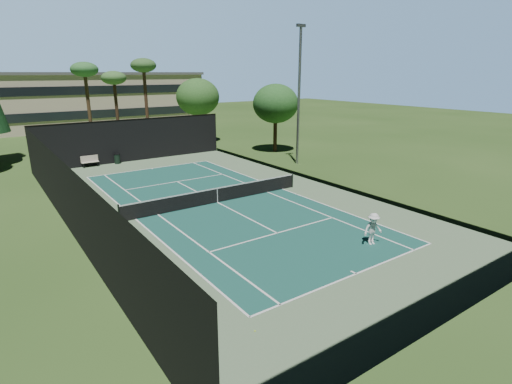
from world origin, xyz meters
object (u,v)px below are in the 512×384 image
Objects in this scene: park_bench at (90,161)px; tennis_ball_a at (255,331)px; tennis_net at (217,195)px; tennis_ball_c at (202,197)px; trash_bin at (117,159)px; tennis_ball_d at (119,207)px; player at (373,229)px; tennis_ball_b at (192,204)px.

tennis_ball_a is at bearing -93.00° from park_bench.
tennis_net is at bearing -74.76° from park_bench.
tennis_ball_c is 0.07× the size of trash_bin.
tennis_ball_c reaches higher than tennis_ball_d.
tennis_ball_a is (-5.78, -12.64, -0.53)m from tennis_net.
player is at bearing -79.22° from trash_bin.
trash_bin is at bearing 96.23° from tennis_ball_c.
tennis_net is 216.68× the size of tennis_ball_a.
tennis_net reaches higher than park_bench.
player reaches higher than tennis_net.
tennis_ball_b is 14.95m from trash_bin.
tennis_ball_b is at bearing -79.67° from park_bench.
tennis_net reaches higher than tennis_ball_c.
tennis_net is 10.65m from player.
park_bench is (-3.95, 14.27, 0.51)m from tennis_ball_c.
trash_bin reaches higher than tennis_ball_b.
tennis_ball_d is (-5.33, 1.16, -0.00)m from tennis_ball_c.
tennis_ball_c is (5.43, 14.14, 0.00)m from tennis_ball_a.
player reaches higher than tennis_ball_d.
tennis_net is at bearing 117.34° from player.
park_bench reaches higher than tennis_ball_d.
trash_bin is at bearing 96.89° from tennis_net.
tennis_net reaches higher than tennis_ball_d.
player is 15.56m from tennis_ball_d.
tennis_ball_b is 0.07× the size of trash_bin.
park_bench is at bearing 105.46° from tennis_ball_c.
tennis_ball_d is at bearing 134.90° from player.
player is 11.83m from tennis_ball_b.
tennis_ball_b is at bearing 72.35° from tennis_ball_a.
tennis_ball_d is 13.51m from trash_bin.
trash_bin is (3.89, 28.27, 0.45)m from tennis_ball_a.
tennis_net is at bearing -76.96° from tennis_ball_c.
tennis_ball_c is at bearing 34.33° from tennis_ball_b.
player is at bearing -55.91° from tennis_ball_d.
player is 26.29m from trash_bin.
tennis_net is 6.29m from tennis_ball_d.
tennis_ball_d is (-5.68, 2.66, -0.53)m from tennis_net.
tennis_net is 7.91× the size of player.
tennis_ball_a is 15.30m from tennis_ball_d.
player is 25.00× the size of tennis_ball_c.
tennis_net is at bearing -23.82° from tennis_ball_b.
tennis_ball_c is 0.04× the size of park_bench.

